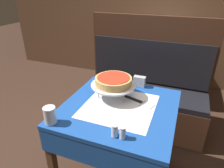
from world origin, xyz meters
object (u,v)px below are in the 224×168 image
object	(u,v)px
water_glass_near	(50,115)
pepper_shaker	(123,133)
condiment_caddy	(167,44)
booth_bench	(144,98)
deep_dish_pizza	(113,81)
napkin_holder	(139,81)
dining_table_front	(119,119)
pizza_server	(139,102)
salt_shaker	(115,131)
pizza_pan_stand	(113,85)
dining_table_rear	(160,52)

from	to	relation	value
water_glass_near	pepper_shaker	distance (m)	0.47
water_glass_near	condiment_caddy	world-z (taller)	condiment_caddy
booth_bench	deep_dish_pizza	distance (m)	0.92
water_glass_near	napkin_holder	world-z (taller)	water_glass_near
dining_table_front	pizza_server	bearing A→B (deg)	39.20
salt_shaker	condiment_caddy	bearing A→B (deg)	89.12
pizza_server	dining_table_front	bearing A→B (deg)	-140.80
water_glass_near	napkin_holder	bearing A→B (deg)	60.47
deep_dish_pizza	pizza_pan_stand	bearing A→B (deg)	-90.00
deep_dish_pizza	condiment_caddy	world-z (taller)	condiment_caddy
deep_dish_pizza	salt_shaker	bearing A→B (deg)	-68.29
deep_dish_pizza	water_glass_near	world-z (taller)	deep_dish_pizza
water_glass_near	deep_dish_pizza	bearing A→B (deg)	60.69
pizza_server	condiment_caddy	distance (m)	1.62
salt_shaker	dining_table_rear	bearing A→B (deg)	91.52
pizza_server	salt_shaker	xyz separation A→B (m)	(-0.04, -0.42, 0.03)
pizza_pan_stand	pepper_shaker	world-z (taller)	pizza_pan_stand
dining_table_front	dining_table_rear	distance (m)	1.71
pizza_pan_stand	salt_shaker	world-z (taller)	pizza_pan_stand
dining_table_front	booth_bench	xyz separation A→B (m)	(0.02, 0.85, -0.28)
water_glass_near	napkin_holder	distance (m)	0.81
pizza_pan_stand	dining_table_front	bearing A→B (deg)	-50.95
dining_table_front	booth_bench	size ratio (longest dim) A/B	0.59
deep_dish_pizza	napkin_holder	xyz separation A→B (m)	(0.15, 0.25, -0.09)
booth_bench	salt_shaker	world-z (taller)	booth_bench
napkin_holder	dining_table_rear	bearing A→B (deg)	91.26
dining_table_front	water_glass_near	xyz separation A→B (m)	(-0.34, -0.35, 0.18)
deep_dish_pizza	pepper_shaker	bearing A→B (deg)	-62.86
pizza_pan_stand	condiment_caddy	bearing A→B (deg)	82.91
dining_table_rear	booth_bench	distance (m)	0.91
dining_table_rear	salt_shaker	size ratio (longest dim) A/B	10.51
pepper_shaker	napkin_holder	world-z (taller)	napkin_holder
dining_table_front	salt_shaker	world-z (taller)	salt_shaker
dining_table_rear	pizza_pan_stand	xyz separation A→B (m)	(-0.12, -1.60, 0.19)
dining_table_rear	pepper_shaker	xyz separation A→B (m)	(0.10, -2.03, 0.13)
dining_table_front	salt_shaker	distance (m)	0.36
dining_table_rear	pizza_pan_stand	distance (m)	1.62
pizza_pan_stand	deep_dish_pizza	xyz separation A→B (m)	(0.00, 0.00, 0.04)
salt_shaker	deep_dish_pizza	bearing A→B (deg)	111.71
booth_bench	pizza_pan_stand	size ratio (longest dim) A/B	4.00
water_glass_near	salt_shaker	size ratio (longest dim) A/B	1.48
dining_table_front	deep_dish_pizza	distance (m)	0.29
dining_table_rear	pizza_pan_stand	size ratio (longest dim) A/B	2.34
deep_dish_pizza	condiment_caddy	size ratio (longest dim) A/B	1.58
salt_shaker	condiment_caddy	size ratio (longest dim) A/B	0.43
booth_bench	condiment_caddy	distance (m)	0.98
pizza_pan_stand	salt_shaker	size ratio (longest dim) A/B	4.50
dining_table_front	condiment_caddy	world-z (taller)	condiment_caddy
pizza_pan_stand	pepper_shaker	bearing A→B (deg)	-62.86
deep_dish_pizza	condiment_caddy	bearing A→B (deg)	82.91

